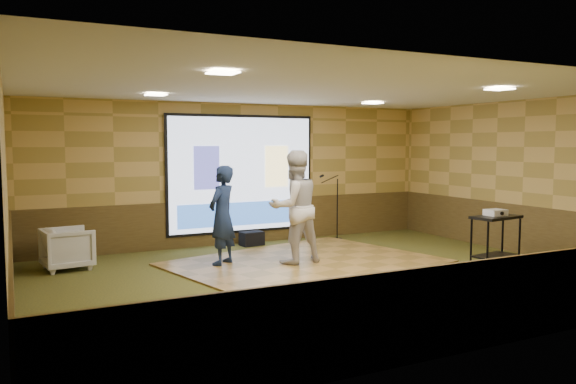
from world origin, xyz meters
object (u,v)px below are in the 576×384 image
projector_screen (242,175)px  banquet_chair (68,248)px  av_table (496,232)px  dance_floor (306,263)px  projector (495,212)px  player_right (294,207)px  mic_stand (335,218)px  duffel_bag (252,239)px  player_left (222,215)px

projector_screen → banquet_chair: bearing=-164.8°
projector_screen → av_table: projector_screen is taller
projector_screen → banquet_chair: (-3.62, -0.98, -1.11)m
projector_screen → banquet_chair: 3.91m
dance_floor → projector: 3.39m
projector_screen → dance_floor: 2.83m
dance_floor → banquet_chair: banquet_chair is taller
dance_floor → player_right: player_right is taller
player_right → mic_stand: bearing=-139.7°
av_table → duffel_bag: size_ratio=1.97×
av_table → mic_stand: size_ratio=0.63×
av_table → projector: 0.34m
player_left → player_right: (1.19, -0.46, 0.13)m
player_left → projector_screen: bearing=-160.1°
player_left → duffel_bag: bearing=-166.6°
player_left → player_right: 1.28m
player_right → av_table: size_ratio=2.17×
player_right → dance_floor: bearing=168.3°
projector → mic_stand: (-0.91, 3.77, -0.48)m
projector_screen → player_right: projector_screen is taller
av_table → dance_floor: bearing=145.9°
projector_screen → projector: 5.18m
player_right → banquet_chair: player_right is taller
player_left → duffel_bag: size_ratio=3.71×
dance_floor → mic_stand: (1.80, 1.97, 0.48)m
player_left → player_right: player_right is taller
banquet_chair → duffel_bag: size_ratio=1.69×
projector_screen → dance_floor: projector_screen is taller
mic_stand → projector_screen: bearing=164.2°
dance_floor → player_right: (-0.22, 0.03, 1.02)m
player_left → av_table: bearing=111.3°
av_table → player_right: bearing=147.5°
player_right → projector: (2.93, -1.83, -0.06)m
projector_screen → player_right: bearing=-89.1°
projector → banquet_chair: projector is taller
player_right → mic_stand: 2.85m
projector → player_right: bearing=149.6°
player_left → projector: (4.11, -2.29, 0.08)m
player_left → av_table: (4.10, -2.32, -0.26)m
banquet_chair → mic_stand: bearing=-92.4°
player_right → av_table: bearing=143.9°
av_table → player_left: bearing=150.5°
player_left → projector: 4.71m
player_right → projector: bearing=144.4°
dance_floor → projector: bearing=-33.6°
projector_screen → mic_stand: (2.06, -0.44, -0.98)m
projector_screen → mic_stand: size_ratio=2.25×
dance_floor → duffel_bag: duffel_bag is taller
dance_floor → banquet_chair: size_ratio=5.61×
player_right → banquet_chair: (-3.65, 1.40, -0.67)m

